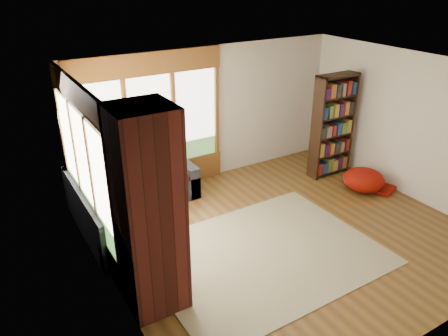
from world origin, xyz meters
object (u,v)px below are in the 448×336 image
area_rug (264,254)px  dog_tan (145,165)px  sectional_sofa (131,203)px  pouf (364,179)px  brick_chimney (149,213)px  dog_brindle (135,202)px  bookshelf (333,126)px

area_rug → dog_tan: size_ratio=2.83×
area_rug → sectional_sofa: bearing=123.8°
pouf → dog_tan: dog_tan is taller
sectional_sofa → area_rug: sectional_sofa is taller
brick_chimney → dog_brindle: brick_chimney is taller
brick_chimney → pouf: brick_chimney is taller
brick_chimney → area_rug: bearing=2.7°
brick_chimney → sectional_sofa: 2.32m
area_rug → dog_brindle: 2.06m
pouf → dog_brindle: (-4.34, 0.50, 0.52)m
bookshelf → dog_brindle: size_ratio=2.72×
dog_brindle → area_rug: bearing=-131.0°
dog_tan → dog_brindle: 1.12m
pouf → dog_brindle: bearing=173.4°
sectional_sofa → dog_brindle: (-0.18, -0.75, 0.44)m
sectional_sofa → dog_tan: (0.37, 0.22, 0.52)m
brick_chimney → bookshelf: bearing=20.4°
sectional_sofa → pouf: (4.16, -1.25, -0.08)m
pouf → dog_brindle: size_ratio=1.02×
area_rug → dog_brindle: size_ratio=4.42×
area_rug → bookshelf: bookshelf is taller
pouf → dog_tan: 4.10m
area_rug → pouf: 2.94m
area_rug → bookshelf: 3.37m
pouf → dog_brindle: dog_brindle is taller
sectional_sofa → dog_tan: dog_tan is taller
dog_brindle → brick_chimney: bearing=166.5°
bookshelf → dog_brindle: bearing=-174.8°
pouf → dog_tan: bearing=158.7°
brick_chimney → area_rug: size_ratio=0.78×
pouf → sectional_sofa: bearing=163.2°
bookshelf → sectional_sofa: bearing=174.9°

